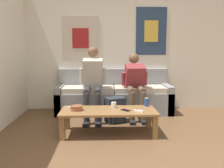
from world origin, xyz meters
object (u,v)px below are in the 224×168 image
object	(u,v)px
ceramic_bowl	(77,108)
pillar_candle	(114,105)
person_seated_adult	(93,80)
coffee_table	(109,113)
couch	(114,97)
drink_can_blue	(146,102)
cell_phone	(125,110)
game_controller_near_right	(72,107)
backpack	(115,110)
game_controller_near_left	(139,111)
person_seated_teen	(135,82)

from	to	relation	value
ceramic_bowl	pillar_candle	bearing A→B (deg)	15.40
person_seated_adult	coffee_table	bearing A→B (deg)	-73.59
couch	coffee_table	bearing A→B (deg)	-96.08
drink_can_blue	cell_phone	bearing A→B (deg)	-142.98
game_controller_near_right	cell_phone	distance (m)	0.79
backpack	cell_phone	world-z (taller)	backpack
game_controller_near_left	game_controller_near_right	size ratio (longest dim) A/B	1.02
couch	game_controller_near_left	world-z (taller)	couch
couch	person_seated_adult	world-z (taller)	person_seated_adult
game_controller_near_left	game_controller_near_right	xyz separation A→B (m)	(-0.94, 0.27, 0.00)
couch	game_controller_near_right	xyz separation A→B (m)	(-0.66, -1.07, 0.07)
person_seated_teen	drink_can_blue	xyz separation A→B (m)	(0.09, -0.67, -0.21)
backpack	pillar_candle	xyz separation A→B (m)	(-0.05, -0.43, 0.19)
drink_can_blue	coffee_table	bearing A→B (deg)	-159.96
person_seated_teen	game_controller_near_left	world-z (taller)	person_seated_teen
coffee_table	person_seated_adult	distance (m)	0.97
couch	game_controller_near_right	distance (m)	1.26
person_seated_adult	cell_phone	distance (m)	1.07
ceramic_bowl	person_seated_adult	bearing A→B (deg)	77.37
ceramic_bowl	drink_can_blue	xyz separation A→B (m)	(1.02, 0.22, 0.02)
ceramic_bowl	couch	bearing A→B (deg)	64.97
ceramic_bowl	backpack	bearing A→B (deg)	45.12
person_seated_teen	ceramic_bowl	world-z (taller)	person_seated_teen
coffee_table	ceramic_bowl	xyz separation A→B (m)	(-0.45, -0.01, 0.09)
cell_phone	game_controller_near_left	bearing A→B (deg)	-21.36
person_seated_adult	couch	bearing A→B (deg)	43.93
couch	ceramic_bowl	xyz separation A→B (m)	(-0.58, -1.24, 0.10)
drink_can_blue	couch	bearing A→B (deg)	113.63
cell_phone	drink_can_blue	bearing A→B (deg)	37.02
coffee_table	drink_can_blue	xyz separation A→B (m)	(0.57, 0.21, 0.11)
drink_can_blue	game_controller_near_left	world-z (taller)	drink_can_blue
couch	ceramic_bowl	bearing A→B (deg)	-115.03
pillar_candle	game_controller_near_left	distance (m)	0.42
cell_phone	backpack	bearing A→B (deg)	100.38
cell_phone	coffee_table	bearing A→B (deg)	169.12
game_controller_near_left	game_controller_near_right	world-z (taller)	same
person_seated_teen	backpack	xyz separation A→B (m)	(-0.36, -0.32, -0.42)
couch	pillar_candle	world-z (taller)	couch
drink_can_blue	backpack	bearing A→B (deg)	141.84
couch	drink_can_blue	size ratio (longest dim) A/B	17.24
backpack	pillar_candle	distance (m)	0.47
ceramic_bowl	pillar_candle	world-z (taller)	pillar_candle
backpack	cell_phone	bearing A→B (deg)	-79.62
pillar_candle	game_controller_near_left	world-z (taller)	pillar_candle
coffee_table	game_controller_near_right	world-z (taller)	game_controller_near_right
ceramic_bowl	game_controller_near_right	bearing A→B (deg)	116.88
coffee_table	cell_phone	distance (m)	0.25
cell_phone	person_seated_teen	bearing A→B (deg)	74.78
ceramic_bowl	pillar_candle	size ratio (longest dim) A/B	1.86
coffee_table	person_seated_teen	bearing A→B (deg)	61.02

